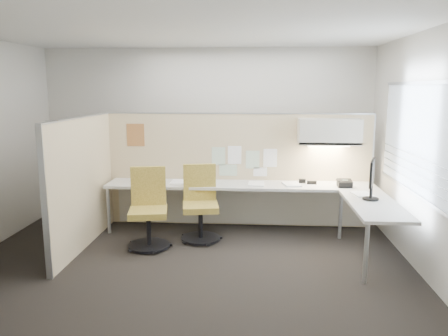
# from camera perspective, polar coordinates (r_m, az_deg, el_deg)

# --- Properties ---
(floor) EXTENTS (5.50, 4.50, 0.01)m
(floor) POSITION_cam_1_polar(r_m,az_deg,el_deg) (5.60, -4.67, -12.17)
(floor) COLOR black
(floor) RESTS_ON ground
(ceiling) EXTENTS (5.50, 4.50, 0.01)m
(ceiling) POSITION_cam_1_polar(r_m,az_deg,el_deg) (5.21, -5.15, 17.68)
(ceiling) COLOR white
(ceiling) RESTS_ON wall_back
(wall_back) EXTENTS (5.50, 0.02, 2.80)m
(wall_back) POSITION_cam_1_polar(r_m,az_deg,el_deg) (7.44, -2.21, 4.68)
(wall_back) COLOR beige
(wall_back) RESTS_ON ground
(wall_front) EXTENTS (5.50, 0.02, 2.80)m
(wall_front) POSITION_cam_1_polar(r_m,az_deg,el_deg) (3.06, -11.43, -3.81)
(wall_front) COLOR beige
(wall_front) RESTS_ON ground
(wall_right) EXTENTS (0.02, 4.50, 2.80)m
(wall_right) POSITION_cam_1_polar(r_m,az_deg,el_deg) (5.51, 24.64, 1.73)
(wall_right) COLOR beige
(wall_right) RESTS_ON ground
(window_pane) EXTENTS (0.01, 2.80, 1.30)m
(window_pane) POSITION_cam_1_polar(r_m,az_deg,el_deg) (5.49, 24.51, 3.28)
(window_pane) COLOR #A3B3BE
(window_pane) RESTS_ON wall_right
(partition_back) EXTENTS (4.10, 0.06, 1.75)m
(partition_back) POSITION_cam_1_polar(r_m,az_deg,el_deg) (6.83, 1.81, -0.28)
(partition_back) COLOR beige
(partition_back) RESTS_ON floor
(partition_left) EXTENTS (0.06, 2.20, 1.75)m
(partition_left) POSITION_cam_1_polar(r_m,az_deg,el_deg) (6.19, -17.94, -1.90)
(partition_left) COLOR beige
(partition_left) RESTS_ON floor
(desk) EXTENTS (4.00, 2.07, 0.73)m
(desk) POSITION_cam_1_polar(r_m,az_deg,el_deg) (6.42, 5.03, -3.50)
(desk) COLOR beige
(desk) RESTS_ON floor
(overhead_bin) EXTENTS (0.90, 0.36, 0.38)m
(overhead_bin) POSITION_cam_1_polar(r_m,az_deg,el_deg) (6.62, 13.57, 4.64)
(overhead_bin) COLOR beige
(overhead_bin) RESTS_ON partition_back
(task_light_strip) EXTENTS (0.60, 0.06, 0.02)m
(task_light_strip) POSITION_cam_1_polar(r_m,az_deg,el_deg) (6.64, 13.49, 2.84)
(task_light_strip) COLOR #FFEABF
(task_light_strip) RESTS_ON overhead_bin
(pinned_papers) EXTENTS (1.01, 0.00, 0.47)m
(pinned_papers) POSITION_cam_1_polar(r_m,az_deg,el_deg) (6.77, 2.48, 0.97)
(pinned_papers) COLOR #8CBF8C
(pinned_papers) RESTS_ON partition_back
(poster) EXTENTS (0.28, 0.00, 0.35)m
(poster) POSITION_cam_1_polar(r_m,az_deg,el_deg) (6.96, -11.48, 4.25)
(poster) COLOR orange
(poster) RESTS_ON partition_back
(chair_left) EXTENTS (0.58, 0.60, 1.06)m
(chair_left) POSITION_cam_1_polar(r_m,az_deg,el_deg) (6.05, -9.84, -5.53)
(chair_left) COLOR black
(chair_left) RESTS_ON floor
(chair_right) EXTENTS (0.56, 0.58, 1.05)m
(chair_right) POSITION_cam_1_polar(r_m,az_deg,el_deg) (6.25, -3.12, -4.92)
(chair_right) COLOR black
(chair_right) RESTS_ON floor
(monitor) EXTENTS (0.20, 0.47, 0.51)m
(monitor) POSITION_cam_1_polar(r_m,az_deg,el_deg) (5.85, 18.76, -1.14)
(monitor) COLOR black
(monitor) RESTS_ON desk
(phone) EXTENTS (0.21, 0.20, 0.12)m
(phone) POSITION_cam_1_polar(r_m,az_deg,el_deg) (6.55, 15.43, -1.95)
(phone) COLOR black
(phone) RESTS_ON desk
(stapler) EXTENTS (0.14, 0.04, 0.05)m
(stapler) POSITION_cam_1_polar(r_m,az_deg,el_deg) (6.63, 11.39, -1.88)
(stapler) COLOR black
(stapler) RESTS_ON desk
(tape_dispenser) EXTENTS (0.10, 0.07, 0.06)m
(tape_dispenser) POSITION_cam_1_polar(r_m,az_deg,el_deg) (6.69, 10.19, -1.68)
(tape_dispenser) COLOR black
(tape_dispenser) RESTS_ON desk
(coat_hook) EXTENTS (0.18, 0.43, 1.30)m
(coat_hook) POSITION_cam_1_polar(r_m,az_deg,el_deg) (5.43, -22.14, 2.05)
(coat_hook) COLOR silver
(coat_hook) RESTS_ON partition_left
(paper_stack_0) EXTENTS (0.29, 0.34, 0.03)m
(paper_stack_0) POSITION_cam_1_polar(r_m,az_deg,el_deg) (6.71, -10.08, -1.77)
(paper_stack_0) COLOR white
(paper_stack_0) RESTS_ON desk
(paper_stack_1) EXTENTS (0.23, 0.30, 0.02)m
(paper_stack_1) POSITION_cam_1_polar(r_m,az_deg,el_deg) (6.65, -5.93, -1.83)
(paper_stack_1) COLOR white
(paper_stack_1) RESTS_ON desk
(paper_stack_2) EXTENTS (0.24, 0.31, 0.02)m
(paper_stack_2) POSITION_cam_1_polar(r_m,az_deg,el_deg) (6.50, 4.23, -2.07)
(paper_stack_2) COLOR white
(paper_stack_2) RESTS_ON desk
(paper_stack_3) EXTENTS (0.29, 0.34, 0.02)m
(paper_stack_3) POSITION_cam_1_polar(r_m,az_deg,el_deg) (6.52, 8.83, -2.11)
(paper_stack_3) COLOR white
(paper_stack_3) RESTS_ON desk
(paper_stack_4) EXTENTS (0.28, 0.34, 0.02)m
(paper_stack_4) POSITION_cam_1_polar(r_m,az_deg,el_deg) (6.15, 17.57, -3.27)
(paper_stack_4) COLOR white
(paper_stack_4) RESTS_ON desk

